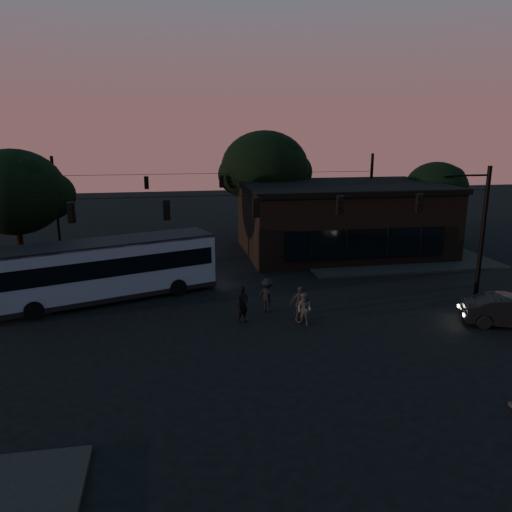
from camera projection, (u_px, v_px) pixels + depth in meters
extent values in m
plane|color=black|center=(271.00, 340.00, 22.96)|extent=(120.00, 120.00, 0.00)
cube|color=black|center=(386.00, 255.00, 38.37)|extent=(14.00, 10.00, 0.15)
cube|color=black|center=(28.00, 271.00, 33.90)|extent=(14.00, 10.00, 0.15)
cube|color=black|center=(342.00, 221.00, 39.17)|extent=(15.00, 10.00, 5.00)
cube|color=black|center=(343.00, 186.00, 38.51)|extent=(15.40, 10.40, 0.40)
cube|color=black|center=(366.00, 243.00, 34.45)|extent=(11.50, 0.18, 2.00)
cylinder|color=black|center=(264.00, 216.00, 44.16)|extent=(0.44, 0.44, 4.00)
ellipsoid|color=black|center=(265.00, 168.00, 43.14)|extent=(7.60, 7.60, 6.46)
cylinder|color=black|center=(433.00, 225.00, 42.87)|extent=(0.44, 0.44, 3.00)
ellipsoid|color=black|center=(436.00, 188.00, 42.10)|extent=(5.20, 5.20, 4.42)
cylinder|color=black|center=(21.00, 250.00, 32.52)|extent=(0.44, 0.44, 3.60)
ellipsoid|color=black|center=(14.00, 192.00, 31.60)|extent=(6.40, 6.40, 5.44)
cylinder|color=black|center=(483.00, 233.00, 28.10)|extent=(0.24, 0.24, 7.50)
cylinder|color=black|center=(256.00, 195.00, 25.27)|extent=(26.00, 0.03, 0.03)
cube|color=black|center=(71.00, 213.00, 23.88)|extent=(0.34, 0.30, 1.00)
cube|color=black|center=(167.00, 210.00, 24.65)|extent=(0.34, 0.30, 1.00)
cube|color=black|center=(256.00, 208.00, 25.43)|extent=(0.34, 0.30, 1.00)
cube|color=black|center=(340.00, 205.00, 26.20)|extent=(0.34, 0.30, 1.00)
cube|color=black|center=(419.00, 203.00, 26.97)|extent=(0.34, 0.30, 1.00)
cylinder|color=black|center=(56.00, 205.00, 38.90)|extent=(0.24, 0.24, 7.50)
cylinder|color=black|center=(370.00, 197.00, 43.37)|extent=(0.24, 0.24, 7.50)
cylinder|color=black|center=(221.00, 173.00, 40.59)|extent=(26.00, 0.03, 0.03)
cube|color=black|center=(146.00, 183.00, 39.72)|extent=(0.34, 0.30, 1.00)
cube|color=black|center=(221.00, 181.00, 40.75)|extent=(0.34, 0.30, 1.00)
cube|color=black|center=(293.00, 180.00, 41.78)|extent=(0.34, 0.30, 1.00)
cube|color=gray|center=(109.00, 267.00, 28.11)|extent=(12.20, 6.59, 2.83)
cube|color=black|center=(108.00, 262.00, 28.04)|extent=(11.76, 6.46, 0.98)
cube|color=black|center=(107.00, 242.00, 27.76)|extent=(12.20, 6.59, 0.16)
cube|color=black|center=(110.00, 293.00, 28.48)|extent=(12.31, 6.68, 0.27)
cylinder|color=black|center=(34.00, 311.00, 25.29)|extent=(1.01, 0.59, 0.98)
cylinder|color=black|center=(28.00, 296.00, 27.58)|extent=(1.01, 0.59, 0.98)
cylinder|color=black|center=(178.00, 287.00, 29.04)|extent=(1.01, 0.59, 0.98)
cylinder|color=black|center=(162.00, 276.00, 31.33)|extent=(1.01, 0.59, 0.98)
imported|color=black|center=(512.00, 311.00, 24.42)|extent=(4.90, 3.19, 1.53)
imported|color=black|center=(243.00, 304.00, 24.81)|extent=(0.83, 0.76, 1.91)
imported|color=#4C4D46|center=(304.00, 309.00, 24.54)|extent=(0.98, 1.01, 1.63)
imported|color=#342E39|center=(300.00, 304.00, 25.04)|extent=(1.09, 0.50, 1.82)
imported|color=black|center=(268.00, 295.00, 26.36)|extent=(1.32, 1.31, 1.83)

